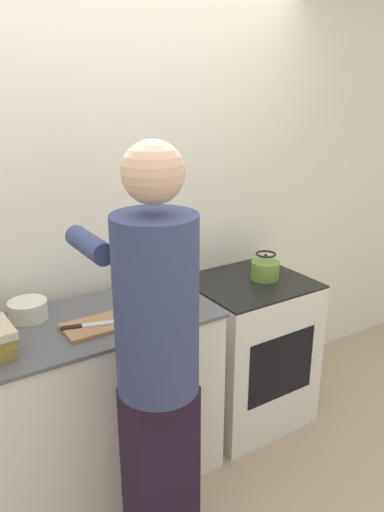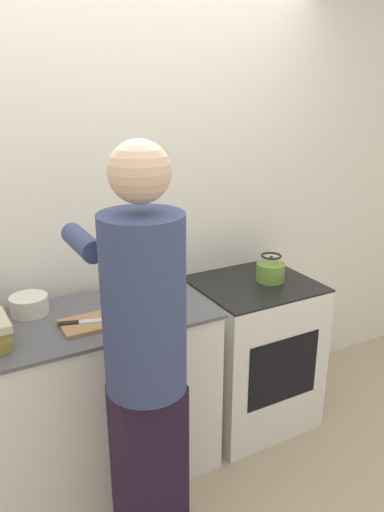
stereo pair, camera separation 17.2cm
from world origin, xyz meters
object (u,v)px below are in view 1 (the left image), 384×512
Objects in this scene: knife at (87,325)px; kettle at (265,268)px; person at (156,353)px; cutting_board at (97,326)px; bowl_prep at (146,299)px; oven at (248,350)px.

knife is 1.48× the size of kettle.
person is at bearing -151.94° from kettle.
cutting_board is 1.08m from kettle.
person is 14.44× the size of bowl_prep.
knife is at bearing 171.64° from cutting_board.
knife reaches higher than cutting_board.
bowl_prep is (0.24, 0.54, -0.03)m from person.
knife is (-0.10, 0.47, -0.05)m from person.
bowl_prep is at bearing -179.72° from kettle.
bowl_prep is at bearing 14.68° from cutting_board.
person is at bearing -82.66° from cutting_board.
cutting_board is 1.24× the size of knife.
person is 0.48m from knife.
person is at bearing -113.86° from bowl_prep.
person reaches higher than oven.
knife is at bearing -175.12° from oven.
bowl_prep is at bearing -178.65° from oven.
oven is at bearing 1.35° from bowl_prep.
cutting_board is at bearing 8.31° from knife.
person is (-0.92, -0.55, 0.54)m from oven.
oven is 1.14m from knife.
bowl_prep is (0.30, 0.08, 0.03)m from cutting_board.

